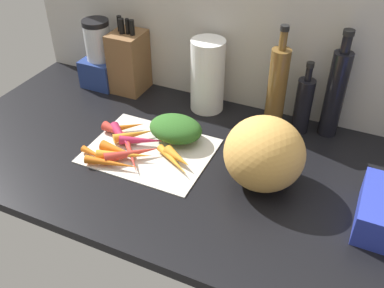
{
  "coord_description": "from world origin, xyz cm",
  "views": [
    {
      "loc": [
        40.43,
        -95.33,
        83.72
      ],
      "look_at": [
        -1.14,
        -4.27,
        9.2
      ],
      "focal_mm": 40.43,
      "sensor_mm": 36.0,
      "label": 1
    }
  ],
  "objects_px": {
    "bottle_0": "(277,89)",
    "bottle_2": "(335,92)",
    "carrot_2": "(124,155)",
    "carrot_8": "(131,155)",
    "carrot_6": "(143,140)",
    "carrot_7": "(119,132)",
    "carrot_4": "(95,154)",
    "cutting_board": "(150,150)",
    "carrot_11": "(173,161)",
    "carrot_12": "(178,158)",
    "knife_block": "(129,61)",
    "carrot_3": "(129,126)",
    "carrot_10": "(112,163)",
    "carrot_5": "(121,136)",
    "carrot_0": "(133,153)",
    "blender_appliance": "(100,58)",
    "carrot_9": "(119,151)",
    "winter_squash": "(264,154)",
    "carrot_1": "(135,134)",
    "bottle_1": "(303,105)",
    "paper_towel_roll": "(207,76)"
  },
  "relations": [
    {
      "from": "carrot_4",
      "to": "carrot_7",
      "type": "relative_size",
      "value": 0.78
    },
    {
      "from": "carrot_7",
      "to": "paper_towel_roll",
      "type": "relative_size",
      "value": 0.5
    },
    {
      "from": "carrot_5",
      "to": "blender_appliance",
      "type": "relative_size",
      "value": 0.48
    },
    {
      "from": "carrot_1",
      "to": "carrot_5",
      "type": "distance_m",
      "value": 0.04
    },
    {
      "from": "carrot_5",
      "to": "carrot_8",
      "type": "xyz_separation_m",
      "value": [
        0.08,
        -0.07,
        -0.01
      ]
    },
    {
      "from": "carrot_1",
      "to": "carrot_3",
      "type": "bearing_deg",
      "value": 141.05
    },
    {
      "from": "carrot_4",
      "to": "carrot_6",
      "type": "height_order",
      "value": "carrot_6"
    },
    {
      "from": "knife_block",
      "to": "bottle_1",
      "type": "relative_size",
      "value": 1.14
    },
    {
      "from": "carrot_6",
      "to": "carrot_7",
      "type": "bearing_deg",
      "value": 175.1
    },
    {
      "from": "paper_towel_roll",
      "to": "bottle_1",
      "type": "bearing_deg",
      "value": -0.14
    },
    {
      "from": "carrot_0",
      "to": "blender_appliance",
      "type": "height_order",
      "value": "blender_appliance"
    },
    {
      "from": "winter_squash",
      "to": "knife_block",
      "type": "height_order",
      "value": "knife_block"
    },
    {
      "from": "cutting_board",
      "to": "carrot_11",
      "type": "bearing_deg",
      "value": -18.85
    },
    {
      "from": "carrot_12",
      "to": "knife_block",
      "type": "height_order",
      "value": "knife_block"
    },
    {
      "from": "carrot_3",
      "to": "carrot_4",
      "type": "xyz_separation_m",
      "value": [
        -0.02,
        -0.17,
        -0.0
      ]
    },
    {
      "from": "carrot_8",
      "to": "carrot_10",
      "type": "bearing_deg",
      "value": -117.38
    },
    {
      "from": "bottle_0",
      "to": "carrot_4",
      "type": "bearing_deg",
      "value": -138.9
    },
    {
      "from": "cutting_board",
      "to": "blender_appliance",
      "type": "bearing_deg",
      "value": 141.03
    },
    {
      "from": "carrot_2",
      "to": "carrot_5",
      "type": "xyz_separation_m",
      "value": [
        -0.06,
        0.08,
        0.0
      ]
    },
    {
      "from": "carrot_7",
      "to": "carrot_10",
      "type": "xyz_separation_m",
      "value": [
        0.07,
        -0.14,
        -0.0
      ]
    },
    {
      "from": "carrot_12",
      "to": "carrot_7",
      "type": "bearing_deg",
      "value": 169.46
    },
    {
      "from": "carrot_5",
      "to": "carrot_7",
      "type": "distance_m",
      "value": 0.03
    },
    {
      "from": "carrot_5",
      "to": "carrot_9",
      "type": "distance_m",
      "value": 0.08
    },
    {
      "from": "carrot_2",
      "to": "carrot_8",
      "type": "distance_m",
      "value": 0.02
    },
    {
      "from": "blender_appliance",
      "to": "carrot_0",
      "type": "bearing_deg",
      "value": -45.94
    },
    {
      "from": "carrot_9",
      "to": "carrot_12",
      "type": "bearing_deg",
      "value": 13.54
    },
    {
      "from": "carrot_0",
      "to": "carrot_9",
      "type": "relative_size",
      "value": 1.41
    },
    {
      "from": "blender_appliance",
      "to": "carrot_6",
      "type": "bearing_deg",
      "value": -40.12
    },
    {
      "from": "carrot_0",
      "to": "carrot_3",
      "type": "xyz_separation_m",
      "value": [
        -0.09,
        0.13,
        -0.01
      ]
    },
    {
      "from": "carrot_1",
      "to": "blender_appliance",
      "type": "bearing_deg",
      "value": 138.1
    },
    {
      "from": "carrot_4",
      "to": "paper_towel_roll",
      "type": "xyz_separation_m",
      "value": [
        0.2,
        0.42,
        0.11
      ]
    },
    {
      "from": "carrot_7",
      "to": "carrot_3",
      "type": "bearing_deg",
      "value": 80.47
    },
    {
      "from": "carrot_5",
      "to": "bottle_2",
      "type": "relative_size",
      "value": 0.35
    },
    {
      "from": "carrot_7",
      "to": "knife_block",
      "type": "xyz_separation_m",
      "value": [
        -0.14,
        0.3,
        0.09
      ]
    },
    {
      "from": "carrot_7",
      "to": "blender_appliance",
      "type": "distance_m",
      "value": 0.4
    },
    {
      "from": "carrot_7",
      "to": "carrot_9",
      "type": "relative_size",
      "value": 1.07
    },
    {
      "from": "carrot_6",
      "to": "carrot_2",
      "type": "bearing_deg",
      "value": -98.03
    },
    {
      "from": "carrot_9",
      "to": "carrot_12",
      "type": "relative_size",
      "value": 1.19
    },
    {
      "from": "carrot_12",
      "to": "winter_squash",
      "type": "bearing_deg",
      "value": 5.55
    },
    {
      "from": "carrot_3",
      "to": "carrot_4",
      "type": "distance_m",
      "value": 0.17
    },
    {
      "from": "carrot_1",
      "to": "carrot_8",
      "type": "relative_size",
      "value": 0.81
    },
    {
      "from": "carrot_2",
      "to": "carrot_3",
      "type": "height_order",
      "value": "carrot_2"
    },
    {
      "from": "bottle_0",
      "to": "bottle_2",
      "type": "distance_m",
      "value": 0.18
    },
    {
      "from": "carrot_11",
      "to": "winter_squash",
      "type": "bearing_deg",
      "value": 8.03
    },
    {
      "from": "carrot_4",
      "to": "carrot_5",
      "type": "bearing_deg",
      "value": 76.16
    },
    {
      "from": "carrot_4",
      "to": "carrot_10",
      "type": "xyz_separation_m",
      "value": [
        0.07,
        -0.02,
        0.0
      ]
    },
    {
      "from": "carrot_10",
      "to": "carrot_0",
      "type": "bearing_deg",
      "value": 62.56
    },
    {
      "from": "cutting_board",
      "to": "carrot_5",
      "type": "xyz_separation_m",
      "value": [
        -0.11,
        0.0,
        0.02
      ]
    },
    {
      "from": "cutting_board",
      "to": "carrot_11",
      "type": "xyz_separation_m",
      "value": [
        0.1,
        -0.03,
        0.02
      ]
    },
    {
      "from": "carrot_0",
      "to": "carrot_5",
      "type": "height_order",
      "value": "carrot_5"
    }
  ]
}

